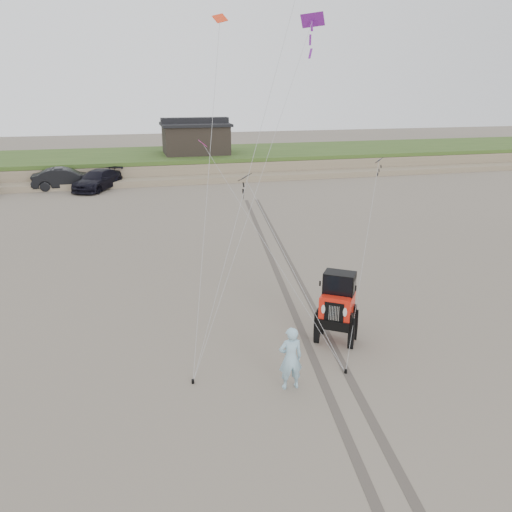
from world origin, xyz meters
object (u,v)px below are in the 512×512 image
object	(u,v)px
truck_b	(66,178)
truck_c	(98,180)
man	(291,358)
jeep	(337,315)
cabin	(195,137)

from	to	relation	value
truck_b	truck_c	xyz separation A→B (m)	(2.50, -0.99, -0.07)
man	truck_c	bearing A→B (deg)	-77.70
truck_b	jeep	distance (m)	31.26
truck_b	truck_c	world-z (taller)	truck_b
cabin	truck_b	size ratio (longest dim) A/B	1.24
truck_b	man	world-z (taller)	man
truck_b	truck_c	distance (m)	2.69
truck_c	man	bearing A→B (deg)	-50.38
truck_c	jeep	world-z (taller)	jeep
truck_b	truck_c	size ratio (longest dim) A/B	0.97
cabin	jeep	size ratio (longest dim) A/B	1.28
cabin	truck_c	bearing A→B (deg)	-140.64
jeep	man	distance (m)	3.10
man	truck_b	bearing A→B (deg)	-73.74
cabin	truck_c	world-z (taller)	cabin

